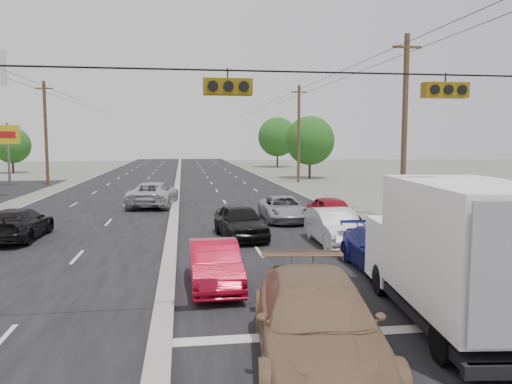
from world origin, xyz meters
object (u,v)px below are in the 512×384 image
at_px(queue_car_e, 333,212).
at_px(utility_pole_right_c, 299,133).
at_px(tan_sedan, 316,323).
at_px(pole_sign_far, 8,140).
at_px(tree_right_far, 277,137).
at_px(utility_pole_right_b, 405,126).
at_px(box_truck, 455,252).
at_px(red_sedan, 215,265).
at_px(queue_car_d, 384,251).
at_px(queue_car_c, 283,209).
at_px(queue_car_b, 335,227).
at_px(oncoming_near, 18,224).
at_px(tree_left_far, 12,145).
at_px(oncoming_far, 153,194).
at_px(utility_pole_left_c, 46,132).
at_px(tree_right_mid, 310,141).
at_px(queue_car_a, 240,222).

bearing_deg(queue_car_e, utility_pole_right_c, 77.51).
bearing_deg(tan_sedan, queue_car_e, 79.31).
xyz_separation_m(pole_sign_far, queue_car_e, (23.90, -27.00, -3.67)).
bearing_deg(tree_right_far, pole_sign_far, -136.85).
xyz_separation_m(utility_pole_right_b, box_truck, (-5.82, -15.37, -3.36)).
bearing_deg(red_sedan, queue_car_e, 54.64).
relative_size(tan_sedan, queue_car_d, 1.19).
height_order(box_truck, queue_car_c, box_truck).
bearing_deg(queue_car_b, tan_sedan, -108.92).
relative_size(tree_right_far, oncoming_near, 1.70).
distance_m(tree_left_far, queue_car_e, 55.79).
bearing_deg(queue_car_d, tree_right_far, 84.52).
distance_m(utility_pole_right_b, red_sedan, 16.60).
relative_size(box_truck, queue_car_b, 1.55).
bearing_deg(box_truck, oncoming_far, 116.29).
bearing_deg(oncoming_near, utility_pole_right_c, -122.14).
height_order(tree_right_far, oncoming_near, tree_right_far).
height_order(utility_pole_right_c, queue_car_c, utility_pole_right_c).
bearing_deg(utility_pole_right_b, box_truck, -110.72).
bearing_deg(queue_car_c, box_truck, -86.13).
bearing_deg(queue_car_d, utility_pole_left_c, 121.05).
bearing_deg(queue_car_b, queue_car_d, -85.86).
height_order(utility_pole_right_c, tree_right_mid, utility_pole_right_c).
bearing_deg(queue_car_e, oncoming_far, 132.37).
height_order(utility_pole_left_c, utility_pole_right_b, same).
height_order(utility_pole_right_b, oncoming_far, utility_pole_right_b).
relative_size(pole_sign_far, oncoming_far, 1.04).
bearing_deg(queue_car_b, queue_car_a, 152.03).
bearing_deg(pole_sign_far, queue_car_b, -54.00).
bearing_deg(tan_sedan, queue_car_d, 65.15).
height_order(tree_right_far, queue_car_e, tree_right_far).
xyz_separation_m(tan_sedan, queue_car_e, (4.90, 14.91, -0.09)).
bearing_deg(queue_car_c, queue_car_a, -121.86).
bearing_deg(box_truck, pole_sign_far, 125.95).
bearing_deg(oncoming_near, utility_pole_right_b, -168.52).
height_order(pole_sign_far, tree_left_far, tree_left_far).
relative_size(pole_sign_far, queue_car_e, 1.38).
height_order(red_sedan, queue_car_a, queue_car_a).
height_order(utility_pole_left_c, tree_left_far, utility_pole_left_c).
bearing_deg(utility_pole_left_c, box_truck, -64.59).
bearing_deg(utility_pole_right_b, tree_right_mid, 85.24).
bearing_deg(utility_pole_right_c, tree_right_mid, 63.43).
relative_size(utility_pole_right_c, oncoming_far, 1.73).
bearing_deg(oncoming_near, queue_car_b, 169.08).
xyz_separation_m(utility_pole_right_c, tree_right_mid, (2.50, 5.00, -0.77)).
distance_m(tree_right_mid, box_truck, 46.20).
relative_size(box_truck, queue_car_c, 1.46).
bearing_deg(box_truck, utility_pole_right_c, 88.42).
distance_m(tree_right_far, box_truck, 71.06).
relative_size(tree_right_far, oncoming_far, 1.41).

